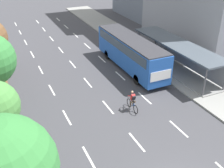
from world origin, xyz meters
TOP-DOWN VIEW (x-y plane):
  - sidewalk_right at (9.25, 20.00)m, footprint 4.50×52.00m
  - lane_divider_left at (-3.50, 17.20)m, footprint 0.14×45.39m
  - lane_divider_center at (0.00, 17.20)m, footprint 0.14×45.39m
  - lane_divider_right at (3.50, 17.20)m, footprint 0.14×45.39m
  - bus_shelter at (9.53, 13.58)m, footprint 2.90×12.18m
  - bus at (5.25, 15.98)m, footprint 2.54×11.29m
  - cyclist at (1.62, 8.81)m, footprint 0.46×1.82m

SIDE VIEW (x-z plane):
  - lane_divider_left at x=-3.50m, z-range 0.00..0.01m
  - lane_divider_center at x=0.00m, z-range 0.00..0.01m
  - lane_divider_right at x=3.50m, z-range 0.00..0.01m
  - sidewalk_right at x=9.25m, z-range 0.00..0.15m
  - cyclist at x=1.62m, z-range -0.06..1.65m
  - bus_shelter at x=9.53m, z-range 0.44..3.30m
  - bus at x=5.25m, z-range 0.38..3.75m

